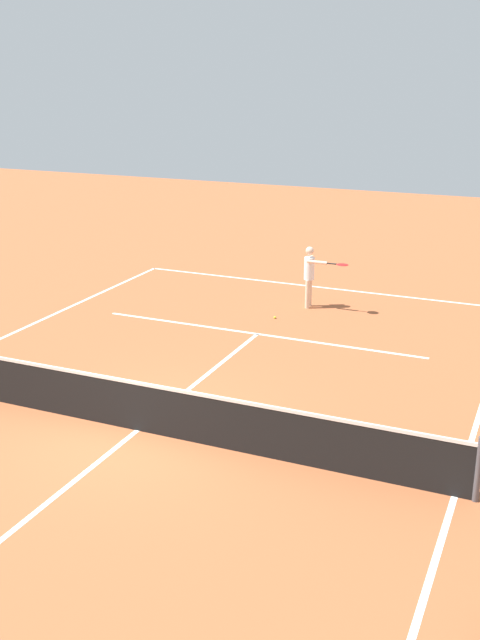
{
  "coord_description": "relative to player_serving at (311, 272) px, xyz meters",
  "views": [
    {
      "loc": [
        -6.58,
        10.49,
        6.15
      ],
      "look_at": [
        -0.13,
        -4.34,
        0.8
      ],
      "focal_mm": 42.14,
      "sensor_mm": 36.0,
      "label": 1
    }
  ],
  "objects": [
    {
      "name": "ground_plane",
      "position": [
        0.48,
        8.35,
        -1.01
      ],
      "size": [
        60.0,
        60.0,
        0.0
      ],
      "primitive_type": "plane",
      "color": "#AD5933"
    },
    {
      "name": "tennis_ball",
      "position": [
        0.53,
        1.31,
        -0.98
      ],
      "size": [
        0.07,
        0.07,
        0.07
      ],
      "primitive_type": "sphere",
      "color": "#CCE033",
      "rests_on": "ground"
    },
    {
      "name": "court_lines",
      "position": [
        0.48,
        8.35,
        -1.01
      ],
      "size": [
        11.28,
        20.9,
        0.01
      ],
      "color": "white",
      "rests_on": "ground"
    },
    {
      "name": "tennis_net",
      "position": [
        0.48,
        8.35,
        -0.51
      ],
      "size": [
        11.88,
        0.1,
        1.07
      ],
      "color": "#4C4C51",
      "rests_on": "ground"
    },
    {
      "name": "player_serving",
      "position": [
        0.0,
        0.0,
        0.0
      ],
      "size": [
        1.27,
        0.55,
        1.7
      ],
      "rotation": [
        0.0,
        0.0,
        1.58
      ],
      "color": "beige",
      "rests_on": "ground"
    }
  ]
}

